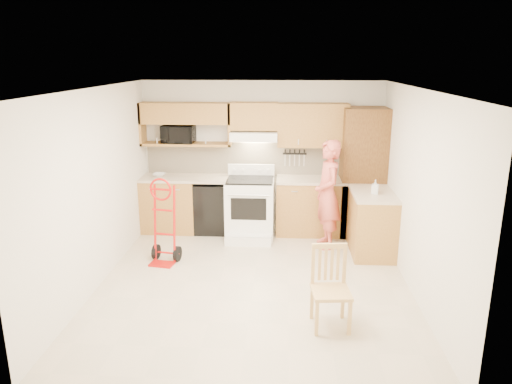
# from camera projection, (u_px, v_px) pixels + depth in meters

# --- Properties ---
(floor) EXTENTS (4.00, 4.50, 0.02)m
(floor) POSITION_uv_depth(u_px,v_px,m) (254.00, 283.00, 6.31)
(floor) COLOR #C2B397
(floor) RESTS_ON ground
(ceiling) EXTENTS (4.00, 4.50, 0.02)m
(ceiling) POSITION_uv_depth(u_px,v_px,m) (254.00, 88.00, 5.63)
(ceiling) COLOR white
(ceiling) RESTS_ON ground
(wall_back) EXTENTS (4.00, 0.02, 2.50)m
(wall_back) POSITION_uv_depth(u_px,v_px,m) (262.00, 156.00, 8.15)
(wall_back) COLOR silver
(wall_back) RESTS_ON ground
(wall_front) EXTENTS (4.00, 0.02, 2.50)m
(wall_front) POSITION_uv_depth(u_px,v_px,m) (236.00, 267.00, 3.80)
(wall_front) COLOR silver
(wall_front) RESTS_ON ground
(wall_left) EXTENTS (0.02, 4.50, 2.50)m
(wall_left) POSITION_uv_depth(u_px,v_px,m) (96.00, 189.00, 6.09)
(wall_left) COLOR silver
(wall_left) RESTS_ON ground
(wall_right) EXTENTS (0.02, 4.50, 2.50)m
(wall_right) POSITION_uv_depth(u_px,v_px,m) (418.00, 194.00, 5.86)
(wall_right) COLOR silver
(wall_right) RESTS_ON ground
(backsplash) EXTENTS (3.92, 0.03, 0.55)m
(backsplash) POSITION_uv_depth(u_px,v_px,m) (262.00, 159.00, 8.14)
(backsplash) COLOR beige
(backsplash) RESTS_ON wall_back
(lower_cab_left) EXTENTS (0.90, 0.60, 0.90)m
(lower_cab_left) POSITION_uv_depth(u_px,v_px,m) (170.00, 205.00, 8.15)
(lower_cab_left) COLOR #AB7D3D
(lower_cab_left) RESTS_ON ground
(dishwasher) EXTENTS (0.60, 0.60, 0.85)m
(dishwasher) POSITION_uv_depth(u_px,v_px,m) (214.00, 207.00, 8.11)
(dishwasher) COLOR black
(dishwasher) RESTS_ON ground
(lower_cab_right) EXTENTS (1.14, 0.60, 0.90)m
(lower_cab_right) POSITION_uv_depth(u_px,v_px,m) (311.00, 207.00, 8.02)
(lower_cab_right) COLOR #AB7D3D
(lower_cab_right) RESTS_ON ground
(countertop_left) EXTENTS (1.50, 0.63, 0.04)m
(countertop_left) POSITION_uv_depth(u_px,v_px,m) (186.00, 178.00, 8.01)
(countertop_left) COLOR beige
(countertop_left) RESTS_ON lower_cab_left
(countertop_right) EXTENTS (1.14, 0.63, 0.04)m
(countertop_right) POSITION_uv_depth(u_px,v_px,m) (312.00, 180.00, 7.89)
(countertop_right) COLOR beige
(countertop_right) RESTS_ON lower_cab_right
(cab_return_right) EXTENTS (0.60, 1.00, 0.90)m
(cab_return_right) POSITION_uv_depth(u_px,v_px,m) (372.00, 224.00, 7.20)
(cab_return_right) COLOR #AB7D3D
(cab_return_right) RESTS_ON ground
(countertop_return) EXTENTS (0.63, 1.00, 0.04)m
(countertop_return) POSITION_uv_depth(u_px,v_px,m) (374.00, 194.00, 7.07)
(countertop_return) COLOR beige
(countertop_return) RESTS_ON cab_return_right
(pantry_tall) EXTENTS (0.70, 0.60, 2.10)m
(pantry_tall) POSITION_uv_depth(u_px,v_px,m) (362.00, 173.00, 7.81)
(pantry_tall) COLOR brown
(pantry_tall) RESTS_ON ground
(upper_cab_left) EXTENTS (1.50, 0.33, 0.34)m
(upper_cab_left) POSITION_uv_depth(u_px,v_px,m) (185.00, 113.00, 7.85)
(upper_cab_left) COLOR #AB7D3D
(upper_cab_left) RESTS_ON wall_back
(upper_shelf_mw) EXTENTS (1.50, 0.33, 0.04)m
(upper_shelf_mw) POSITION_uv_depth(u_px,v_px,m) (187.00, 144.00, 7.99)
(upper_shelf_mw) COLOR #AB7D3D
(upper_shelf_mw) RESTS_ON wall_back
(upper_cab_center) EXTENTS (0.76, 0.33, 0.44)m
(upper_cab_center) POSITION_uv_depth(u_px,v_px,m) (254.00, 116.00, 7.80)
(upper_cab_center) COLOR #AB7D3D
(upper_cab_center) RESTS_ON wall_back
(upper_cab_right) EXTENTS (1.14, 0.33, 0.70)m
(upper_cab_right) POSITION_uv_depth(u_px,v_px,m) (313.00, 125.00, 7.78)
(upper_cab_right) COLOR #AB7D3D
(upper_cab_right) RESTS_ON wall_back
(range_hood) EXTENTS (0.76, 0.46, 0.14)m
(range_hood) POSITION_uv_depth(u_px,v_px,m) (254.00, 136.00, 7.82)
(range_hood) COLOR white
(range_hood) RESTS_ON wall_back
(knife_strip) EXTENTS (0.40, 0.05, 0.29)m
(knife_strip) POSITION_uv_depth(u_px,v_px,m) (295.00, 157.00, 8.06)
(knife_strip) COLOR black
(knife_strip) RESTS_ON backsplash
(microwave) EXTENTS (0.54, 0.38, 0.29)m
(microwave) POSITION_uv_depth(u_px,v_px,m) (178.00, 134.00, 7.95)
(microwave) COLOR black
(microwave) RESTS_ON upper_shelf_mw
(range) EXTENTS (0.77, 1.02, 1.14)m
(range) POSITION_uv_depth(u_px,v_px,m) (250.00, 203.00, 7.80)
(range) COLOR white
(range) RESTS_ON ground
(person) EXTENTS (0.51, 0.68, 1.68)m
(person) POSITION_uv_depth(u_px,v_px,m) (327.00, 195.00, 7.32)
(person) COLOR #CE584B
(person) RESTS_ON ground
(hand_truck) EXTENTS (0.51, 0.48, 1.13)m
(hand_truck) POSITION_uv_depth(u_px,v_px,m) (163.00, 225.00, 6.79)
(hand_truck) COLOR red
(hand_truck) RESTS_ON ground
(dining_chair) EXTENTS (0.45, 0.48, 0.90)m
(dining_chair) POSITION_uv_depth(u_px,v_px,m) (331.00, 289.00, 5.16)
(dining_chair) COLOR #E2B26C
(dining_chair) RESTS_ON ground
(soap_bottle) EXTENTS (0.12, 0.12, 0.21)m
(soap_bottle) POSITION_uv_depth(u_px,v_px,m) (375.00, 187.00, 6.97)
(soap_bottle) COLOR white
(soap_bottle) RESTS_ON countertop_return
(bowl) EXTENTS (0.22, 0.22, 0.05)m
(bowl) POSITION_uv_depth(u_px,v_px,m) (159.00, 175.00, 8.02)
(bowl) COLOR white
(bowl) RESTS_ON countertop_left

